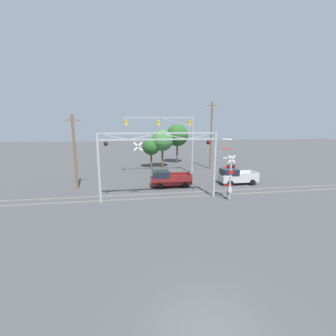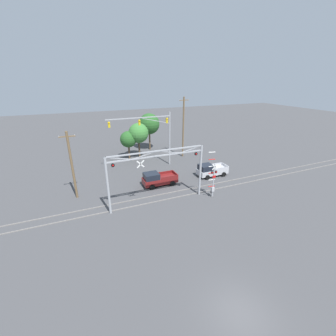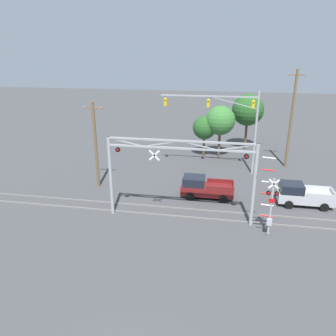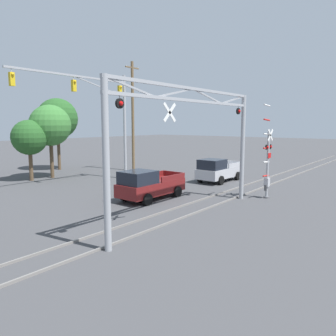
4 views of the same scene
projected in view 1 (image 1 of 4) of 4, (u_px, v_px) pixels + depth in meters
ground_plane at (210, 335)px, 7.91m from camera, size 200.00×200.00×0.00m
rail_track_near at (159, 198)px, 22.56m from camera, size 80.00×0.08×0.10m
rail_track_far at (157, 194)px, 23.95m from camera, size 80.00×0.08×0.10m
crossing_gantry at (159, 156)px, 21.47m from camera, size 11.51×0.29×6.58m
crossing_signal_mast at (230, 178)px, 21.73m from camera, size 1.39×0.35×6.02m
traffic_signal_span at (178, 133)px, 32.94m from camera, size 10.28×0.39×8.90m
pickup_truck_lead at (169, 179)px, 26.73m from camera, size 4.76×2.17×1.95m
pickup_truck_following at (236, 176)px, 27.94m from camera, size 4.63×2.17×1.95m
utility_pole_left at (75, 151)px, 25.15m from camera, size 1.80×0.28×8.39m
utility_pole_right at (211, 135)px, 36.84m from camera, size 1.80×0.28×10.93m
background_tree_beyond_span at (162, 141)px, 38.23m from camera, size 3.61×3.61×6.47m
background_tree_far_left_verge at (177, 135)px, 42.69m from camera, size 4.17×4.17×7.43m
background_tree_far_right_verge at (151, 147)px, 38.22m from camera, size 2.95×2.95×5.14m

